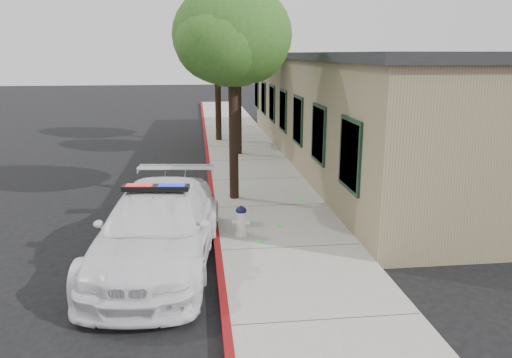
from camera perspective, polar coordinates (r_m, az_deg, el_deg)
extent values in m
plane|color=black|center=(10.62, -4.74, -9.01)|extent=(120.00, 120.00, 0.00)
cube|color=#99958B|center=(13.53, 1.56, -3.40)|extent=(3.20, 60.00, 0.15)
cube|color=maroon|center=(13.41, -4.98, -3.61)|extent=(0.14, 60.00, 0.16)
cube|color=#8A7A5B|center=(20.13, 13.70, 7.68)|extent=(7.00, 20.00, 4.00)
cube|color=black|center=(20.01, 14.07, 13.72)|extent=(7.30, 20.30, 0.24)
cube|color=black|center=(11.51, 10.84, 2.82)|extent=(0.08, 1.48, 1.68)
cube|color=black|center=(14.36, 7.27, 5.22)|extent=(0.08, 1.48, 1.68)
cube|color=black|center=(17.25, 4.87, 6.81)|extent=(0.08, 1.48, 1.68)
cube|color=black|center=(20.18, 3.16, 7.94)|extent=(0.08, 1.48, 1.68)
cube|color=black|center=(23.12, 1.87, 8.77)|extent=(0.08, 1.48, 1.68)
cube|color=black|center=(26.08, 0.88, 9.42)|extent=(0.08, 1.48, 1.68)
cube|color=black|center=(29.04, 0.08, 9.93)|extent=(0.08, 1.48, 1.68)
imported|color=white|center=(10.14, -11.31, -5.62)|extent=(2.81, 5.64, 1.57)
cube|color=black|center=(9.89, -11.55, -1.00)|extent=(1.22, 0.41, 0.10)
cube|color=red|center=(9.96, -13.36, -0.97)|extent=(0.54, 0.30, 0.11)
cube|color=#0C15D7|center=(9.83, -9.73, -0.97)|extent=(0.54, 0.30, 0.11)
cylinder|color=white|center=(11.36, -1.72, -6.41)|extent=(0.29, 0.29, 0.05)
cylinder|color=white|center=(11.27, -1.73, -5.16)|extent=(0.24, 0.24, 0.47)
cylinder|color=white|center=(11.19, -1.74, -3.93)|extent=(0.28, 0.28, 0.03)
ellipsoid|color=black|center=(11.17, -1.74, -3.68)|extent=(0.25, 0.25, 0.19)
cylinder|color=black|center=(11.15, -1.75, -3.27)|extent=(0.06, 0.06, 0.05)
cylinder|color=white|center=(11.29, -2.46, -5.01)|extent=(0.13, 0.12, 0.09)
cylinder|color=white|center=(11.24, -1.00, -5.10)|extent=(0.13, 0.12, 0.09)
cylinder|color=white|center=(11.12, -1.89, -5.22)|extent=(0.15, 0.13, 0.12)
cylinder|color=black|center=(13.86, -2.62, 5.04)|extent=(0.26, 0.26, 3.62)
ellipsoid|color=#24581B|center=(13.68, -2.75, 16.34)|extent=(3.22, 3.22, 2.74)
ellipsoid|color=#24581B|center=(14.16, -1.34, 15.06)|extent=(2.41, 2.41, 2.05)
ellipsoid|color=#24581B|center=(13.24, -3.83, 15.52)|extent=(2.52, 2.52, 2.14)
cylinder|color=black|center=(20.28, -2.02, 7.60)|extent=(0.23, 0.23, 3.33)
ellipsoid|color=#19521C|center=(20.14, -2.08, 14.60)|extent=(2.79, 2.79, 2.37)
ellipsoid|color=#19521C|center=(20.55, -1.53, 13.85)|extent=(2.25, 2.25, 1.91)
ellipsoid|color=#19521C|center=(19.81, -2.77, 14.08)|extent=(2.16, 2.16, 1.84)
cylinder|color=black|center=(23.71, -4.42, 9.20)|extent=(0.29, 0.29, 3.87)
ellipsoid|color=#30541A|center=(23.63, -4.56, 16.29)|extent=(3.32, 3.32, 2.82)
ellipsoid|color=#30541A|center=(24.04, -3.48, 15.49)|extent=(2.54, 2.54, 2.16)
ellipsoid|color=#30541A|center=(23.20, -5.03, 15.78)|extent=(2.65, 2.65, 2.26)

